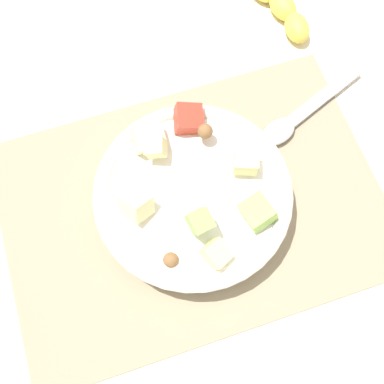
# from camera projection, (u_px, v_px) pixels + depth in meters

# --- Properties ---
(ground_plane) EXTENTS (2.40, 2.40, 0.00)m
(ground_plane) POSITION_uv_depth(u_px,v_px,m) (193.00, 206.00, 0.67)
(ground_plane) COLOR silver
(placemat) EXTENTS (0.52, 0.36, 0.01)m
(placemat) POSITION_uv_depth(u_px,v_px,m) (193.00, 205.00, 0.67)
(placemat) COLOR gray
(placemat) RESTS_ON ground_plane
(salad_bowl) EXTENTS (0.26, 0.26, 0.10)m
(salad_bowl) POSITION_uv_depth(u_px,v_px,m) (192.00, 193.00, 0.64)
(salad_bowl) COLOR white
(salad_bowl) RESTS_ON placemat
(serving_spoon) EXTENTS (0.19, 0.10, 0.01)m
(serving_spoon) POSITION_uv_depth(u_px,v_px,m) (297.00, 117.00, 0.71)
(serving_spoon) COLOR #B7B7BC
(serving_spoon) RESTS_ON placemat
(banana_whole) EXTENTS (0.07, 0.15, 0.04)m
(banana_whole) POSITION_uv_depth(u_px,v_px,m) (281.00, 8.00, 0.78)
(banana_whole) COLOR yellow
(banana_whole) RESTS_ON ground_plane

